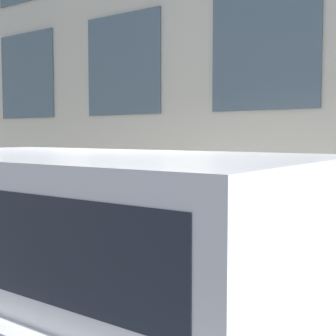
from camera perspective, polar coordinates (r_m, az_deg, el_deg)
name	(u,v)px	position (r m, az deg, el deg)	size (l,w,h in m)	color
ground_plane	(136,318)	(4.95, -3.87, -17.75)	(80.00, 80.00, 0.00)	#47474C
sidewalk	(212,274)	(6.08, 5.34, -12.77)	(2.97, 60.00, 0.16)	#B2ADA3
fire_hydrant	(144,253)	(5.27, -2.90, -10.28)	(0.35, 0.46, 0.73)	gold
person	(193,209)	(4.96, 3.04, -4.99)	(0.36, 0.24, 1.49)	#232328
parked_truck_silver_near	(69,257)	(3.36, -11.96, -10.57)	(2.04, 5.33, 1.72)	black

